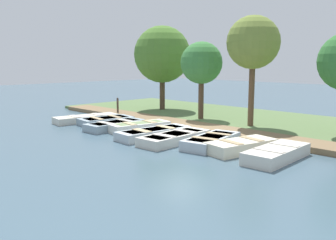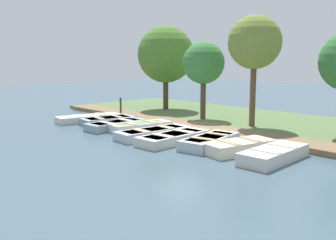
{
  "view_description": "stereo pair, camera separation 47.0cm",
  "coord_description": "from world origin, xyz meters",
  "px_view_note": "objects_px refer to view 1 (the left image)",
  "views": [
    {
      "loc": [
        11.78,
        11.12,
        3.19
      ],
      "look_at": [
        0.49,
        -0.39,
        0.65
      ],
      "focal_mm": 40.0,
      "sensor_mm": 36.0,
      "label": 1
    },
    {
      "loc": [
        11.44,
        11.45,
        3.19
      ],
      "look_at": [
        0.49,
        -0.39,
        0.65
      ],
      "focal_mm": 40.0,
      "sensor_mm": 36.0,
      "label": 2
    }
  ],
  "objects_px": {
    "rowboat_7": "(241,146)",
    "mooring_post_near": "(118,107)",
    "rowboat_0": "(86,118)",
    "park_tree_left": "(201,63)",
    "rowboat_1": "(106,121)",
    "rowboat_6": "(211,141)",
    "rowboat_4": "(154,133)",
    "rowboat_2": "(115,125)",
    "park_tree_center": "(253,43)",
    "park_tree_far_left": "(162,55)",
    "rowboat_5": "(175,138)",
    "rowboat_8": "(277,153)",
    "rowboat_3": "(140,127)"
  },
  "relations": [
    {
      "from": "rowboat_3",
      "to": "park_tree_center",
      "type": "bearing_deg",
      "value": 153.03
    },
    {
      "from": "rowboat_1",
      "to": "rowboat_4",
      "type": "relative_size",
      "value": 0.83
    },
    {
      "from": "rowboat_2",
      "to": "mooring_post_near",
      "type": "bearing_deg",
      "value": -131.45
    },
    {
      "from": "rowboat_5",
      "to": "park_tree_left",
      "type": "distance_m",
      "value": 6.15
    },
    {
      "from": "rowboat_4",
      "to": "rowboat_7",
      "type": "bearing_deg",
      "value": 100.84
    },
    {
      "from": "rowboat_1",
      "to": "rowboat_4",
      "type": "xyz_separation_m",
      "value": [
        0.53,
        4.23,
        0.01
      ]
    },
    {
      "from": "rowboat_6",
      "to": "park_tree_center",
      "type": "xyz_separation_m",
      "value": [
        -4.17,
        -1.01,
        3.81
      ]
    },
    {
      "from": "rowboat_2",
      "to": "park_tree_center",
      "type": "bearing_deg",
      "value": 132.92
    },
    {
      "from": "rowboat_1",
      "to": "mooring_post_near",
      "type": "height_order",
      "value": "mooring_post_near"
    },
    {
      "from": "rowboat_3",
      "to": "park_tree_center",
      "type": "height_order",
      "value": "park_tree_center"
    },
    {
      "from": "rowboat_6",
      "to": "park_tree_left",
      "type": "bearing_deg",
      "value": -146.06
    },
    {
      "from": "rowboat_6",
      "to": "mooring_post_near",
      "type": "height_order",
      "value": "mooring_post_near"
    },
    {
      "from": "mooring_post_near",
      "to": "park_tree_left",
      "type": "distance_m",
      "value": 5.71
    },
    {
      "from": "rowboat_7",
      "to": "mooring_post_near",
      "type": "height_order",
      "value": "mooring_post_near"
    },
    {
      "from": "rowboat_0",
      "to": "mooring_post_near",
      "type": "height_order",
      "value": "mooring_post_near"
    },
    {
      "from": "rowboat_1",
      "to": "mooring_post_near",
      "type": "distance_m",
      "value": 2.91
    },
    {
      "from": "rowboat_3",
      "to": "rowboat_5",
      "type": "bearing_deg",
      "value": 89.55
    },
    {
      "from": "rowboat_7",
      "to": "rowboat_4",
      "type": "bearing_deg",
      "value": -71.81
    },
    {
      "from": "rowboat_0",
      "to": "rowboat_1",
      "type": "relative_size",
      "value": 1.23
    },
    {
      "from": "rowboat_7",
      "to": "mooring_post_near",
      "type": "distance_m",
      "value": 10.42
    },
    {
      "from": "rowboat_2",
      "to": "mooring_post_near",
      "type": "distance_m",
      "value": 4.31
    },
    {
      "from": "rowboat_5",
      "to": "rowboat_7",
      "type": "relative_size",
      "value": 1.18
    },
    {
      "from": "rowboat_5",
      "to": "mooring_post_near",
      "type": "height_order",
      "value": "mooring_post_near"
    },
    {
      "from": "rowboat_0",
      "to": "park_tree_far_left",
      "type": "distance_m",
      "value": 6.64
    },
    {
      "from": "rowboat_2",
      "to": "park_tree_center",
      "type": "distance_m",
      "value": 7.48
    },
    {
      "from": "rowboat_8",
      "to": "park_tree_center",
      "type": "bearing_deg",
      "value": -141.37
    },
    {
      "from": "rowboat_2",
      "to": "mooring_post_near",
      "type": "relative_size",
      "value": 2.77
    },
    {
      "from": "rowboat_0",
      "to": "park_tree_left",
      "type": "bearing_deg",
      "value": 145.33
    },
    {
      "from": "rowboat_1",
      "to": "rowboat_3",
      "type": "relative_size",
      "value": 0.97
    },
    {
      "from": "rowboat_7",
      "to": "rowboat_0",
      "type": "bearing_deg",
      "value": -77.07
    },
    {
      "from": "rowboat_6",
      "to": "park_tree_far_left",
      "type": "height_order",
      "value": "park_tree_far_left"
    },
    {
      "from": "rowboat_0",
      "to": "rowboat_5",
      "type": "bearing_deg",
      "value": 96.18
    },
    {
      "from": "rowboat_5",
      "to": "rowboat_1",
      "type": "bearing_deg",
      "value": -99.52
    },
    {
      "from": "rowboat_1",
      "to": "rowboat_6",
      "type": "xyz_separation_m",
      "value": [
        0.07,
        6.96,
        0.02
      ]
    },
    {
      "from": "rowboat_5",
      "to": "mooring_post_near",
      "type": "distance_m",
      "value": 7.94
    },
    {
      "from": "rowboat_0",
      "to": "rowboat_4",
      "type": "bearing_deg",
      "value": 96.42
    },
    {
      "from": "rowboat_6",
      "to": "park_tree_left",
      "type": "distance_m",
      "value": 6.54
    },
    {
      "from": "mooring_post_near",
      "to": "park_tree_center",
      "type": "bearing_deg",
      "value": 103.81
    },
    {
      "from": "park_tree_far_left",
      "to": "rowboat_1",
      "type": "bearing_deg",
      "value": 15.09
    },
    {
      "from": "rowboat_2",
      "to": "park_tree_center",
      "type": "relative_size",
      "value": 0.57
    },
    {
      "from": "park_tree_center",
      "to": "park_tree_left",
      "type": "bearing_deg",
      "value": -90.27
    },
    {
      "from": "rowboat_4",
      "to": "park_tree_left",
      "type": "height_order",
      "value": "park_tree_left"
    },
    {
      "from": "rowboat_3",
      "to": "rowboat_4",
      "type": "xyz_separation_m",
      "value": [
        0.47,
        1.49,
        -0.02
      ]
    },
    {
      "from": "rowboat_1",
      "to": "park_tree_far_left",
      "type": "height_order",
      "value": "park_tree_far_left"
    },
    {
      "from": "rowboat_1",
      "to": "rowboat_7",
      "type": "relative_size",
      "value": 1.01
    },
    {
      "from": "rowboat_6",
      "to": "rowboat_2",
      "type": "bearing_deg",
      "value": -96.07
    },
    {
      "from": "rowboat_0",
      "to": "rowboat_2",
      "type": "bearing_deg",
      "value": 94.95
    },
    {
      "from": "rowboat_2",
      "to": "park_tree_far_left",
      "type": "xyz_separation_m",
      "value": [
        -5.86,
        -2.9,
        3.41
      ]
    },
    {
      "from": "rowboat_2",
      "to": "rowboat_5",
      "type": "xyz_separation_m",
      "value": [
        0.1,
        4.08,
        0.0
      ]
    },
    {
      "from": "rowboat_5",
      "to": "mooring_post_near",
      "type": "relative_size",
      "value": 3.02
    }
  ]
}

